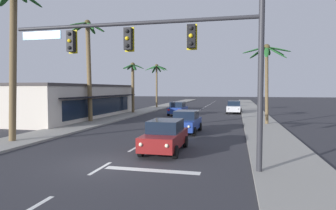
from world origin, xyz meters
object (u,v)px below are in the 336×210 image
at_px(sedan_lead_at_stop_bar, 165,136).
at_px(palm_right_second, 267,63).
at_px(palm_left_third, 133,78).
at_px(traffic_signal_mast, 168,49).
at_px(palm_left_nearest, 13,39).
at_px(palm_left_farthest, 157,75).
at_px(sedan_parked_nearest_kerb, 234,107).
at_px(storefront_strip_left, 75,101).
at_px(sedan_third_in_queue, 186,122).
at_px(sedan_oncoming_far, 178,108).
at_px(palm_left_second, 88,56).

height_order(sedan_lead_at_stop_bar, palm_right_second, palm_right_second).
xyz_separation_m(sedan_lead_at_stop_bar, palm_left_third, (-10.06, 22.53, 3.93)).
relative_size(traffic_signal_mast, palm_left_nearest, 1.12).
distance_m(traffic_signal_mast, palm_left_farthest, 38.42).
distance_m(sedan_parked_nearest_kerb, palm_left_nearest, 28.96).
distance_m(sedan_lead_at_stop_bar, palm_right_second, 15.33).
relative_size(sedan_lead_at_stop_bar, sedan_parked_nearest_kerb, 0.99).
distance_m(palm_left_nearest, storefront_strip_left, 16.03).
distance_m(palm_left_nearest, palm_right_second, 20.42).
height_order(palm_left_third, palm_left_farthest, palm_left_farthest).
height_order(sedan_third_in_queue, palm_left_farthest, palm_left_farthest).
xyz_separation_m(palm_left_nearest, palm_left_third, (-0.53, 22.29, -1.54)).
distance_m(sedan_oncoming_far, palm_left_nearest, 22.53).
bearing_deg(traffic_signal_mast, sedan_oncoming_far, 100.36).
height_order(sedan_oncoming_far, palm_left_farthest, palm_left_farthest).
xyz_separation_m(sedan_parked_nearest_kerb, palm_left_farthest, (-13.13, 8.07, 4.92)).
relative_size(traffic_signal_mast, sedan_oncoming_far, 2.42).
xyz_separation_m(palm_left_nearest, storefront_strip_left, (-4.71, 14.68, -4.40)).
xyz_separation_m(sedan_third_in_queue, palm_left_nearest, (-9.50, -6.57, 5.47)).
relative_size(sedan_lead_at_stop_bar, storefront_strip_left, 0.23).
height_order(sedan_third_in_queue, sedan_parked_nearest_kerb, same).
height_order(sedan_parked_nearest_kerb, palm_right_second, palm_right_second).
bearing_deg(sedan_parked_nearest_kerb, traffic_signal_mast, -94.85).
relative_size(sedan_oncoming_far, palm_left_third, 0.65).
distance_m(sedan_parked_nearest_kerb, palm_left_second, 20.69).
relative_size(palm_left_nearest, palm_left_second, 0.96).
relative_size(traffic_signal_mast, palm_right_second, 1.47).
bearing_deg(palm_right_second, storefront_strip_left, 174.95).
xyz_separation_m(sedan_parked_nearest_kerb, palm_left_second, (-13.94, -14.20, 5.67)).
bearing_deg(storefront_strip_left, sedan_lead_at_stop_bar, -46.34).
xyz_separation_m(sedan_oncoming_far, palm_left_nearest, (-5.97, -21.03, 5.47)).
height_order(sedan_oncoming_far, sedan_parked_nearest_kerb, same).
xyz_separation_m(traffic_signal_mast, sedan_third_in_queue, (-0.95, 10.04, -4.10)).
relative_size(sedan_oncoming_far, sedan_parked_nearest_kerb, 1.00).
bearing_deg(sedan_oncoming_far, palm_left_second, -125.35).
distance_m(sedan_third_in_queue, palm_left_nearest, 12.78).
bearing_deg(palm_left_third, palm_left_nearest, -88.63).
height_order(sedan_third_in_queue, palm_left_nearest, palm_left_nearest).
xyz_separation_m(palm_left_second, palm_left_third, (0.51, 11.14, -1.74)).
bearing_deg(traffic_signal_mast, sedan_parked_nearest_kerb, 85.15).
bearing_deg(sedan_third_in_queue, storefront_strip_left, 150.29).
height_order(traffic_signal_mast, palm_right_second, palm_right_second).
xyz_separation_m(traffic_signal_mast, storefront_strip_left, (-15.16, 18.15, -3.03)).
xyz_separation_m(sedan_lead_at_stop_bar, palm_left_farthest, (-9.76, 33.65, 4.92)).
distance_m(sedan_parked_nearest_kerb, storefront_strip_left, 20.61).
relative_size(palm_left_farthest, storefront_strip_left, 0.39).
height_order(sedan_parked_nearest_kerb, palm_left_farthest, palm_left_farthest).
bearing_deg(palm_left_third, palm_left_second, -92.62).
height_order(sedan_lead_at_stop_bar, palm_left_farthest, palm_left_farthest).
bearing_deg(sedan_parked_nearest_kerb, palm_left_third, -167.18).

